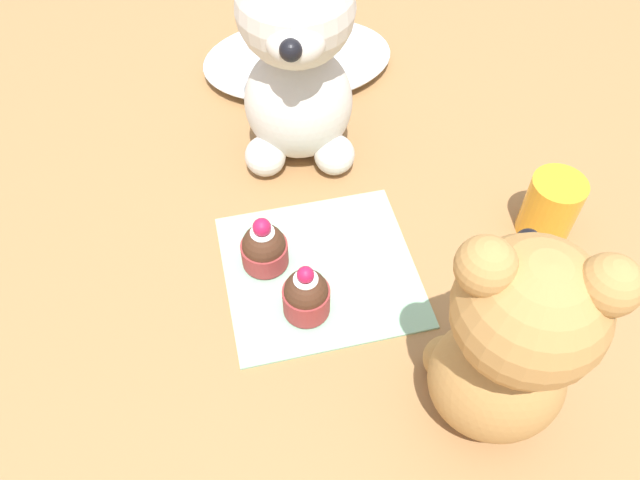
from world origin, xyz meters
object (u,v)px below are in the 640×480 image
at_px(cupcake_near_tan_bear, 306,295).
at_px(teddy_bear_cream, 297,60).
at_px(teddy_bear_tan, 511,344).
at_px(juice_glass, 552,209).
at_px(cupcake_near_cream_bear, 264,248).

bearing_deg(cupcake_near_tan_bear, teddy_bear_cream, 79.64).
height_order(teddy_bear_cream, teddy_bear_tan, teddy_bear_cream).
distance_m(teddy_bear_cream, juice_glass, 0.33).
bearing_deg(teddy_bear_tan, cupcake_near_cream_bear, -27.42).
xyz_separation_m(teddy_bear_cream, cupcake_near_tan_bear, (-0.04, -0.24, -0.11)).
height_order(teddy_bear_cream, juice_glass, teddy_bear_cream).
bearing_deg(teddy_bear_cream, juice_glass, -27.20).
relative_size(cupcake_near_cream_bear, juice_glass, 0.88).
distance_m(teddy_bear_tan, juice_glass, 0.26).
height_order(cupcake_near_cream_bear, cupcake_near_tan_bear, cupcake_near_tan_bear).
height_order(cupcake_near_tan_bear, juice_glass, juice_glass).
xyz_separation_m(cupcake_near_cream_bear, cupcake_near_tan_bear, (0.03, -0.07, 0.00)).
bearing_deg(teddy_bear_cream, cupcake_near_cream_bear, -102.40).
xyz_separation_m(teddy_bear_tan, cupcake_near_cream_bear, (-0.17, 0.21, -0.09)).
xyz_separation_m(cupcake_near_tan_bear, juice_glass, (0.29, 0.05, 0.01)).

